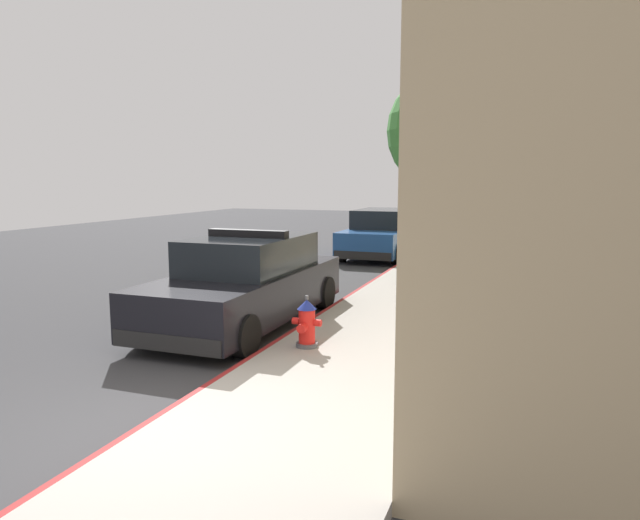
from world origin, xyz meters
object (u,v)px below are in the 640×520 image
object	(u,v)px
street_tree	(449,131)
parked_car_silver_ahead	(383,234)
police_cruiser	(247,283)
parked_car_dark_far	(433,217)
fire_hydrant	(307,323)

from	to	relation	value
street_tree	parked_car_silver_ahead	bearing A→B (deg)	127.79
police_cruiser	parked_car_dark_far	distance (m)	19.25
parked_car_silver_ahead	street_tree	size ratio (longest dim) A/B	0.92
police_cruiser	parked_car_dark_far	xyz separation A→B (m)	(0.12, 19.25, -0.00)
parked_car_dark_far	parked_car_silver_ahead	bearing A→B (deg)	-90.61
police_cruiser	fire_hydrant	xyz separation A→B (m)	(1.66, -1.33, -0.26)
fire_hydrant	parked_car_dark_far	bearing A→B (deg)	94.26
police_cruiser	parked_car_silver_ahead	world-z (taller)	police_cruiser
fire_hydrant	street_tree	world-z (taller)	street_tree
parked_car_dark_far	street_tree	xyz separation A→B (m)	(2.42, -12.84, 3.04)
parked_car_silver_ahead	street_tree	xyz separation A→B (m)	(2.52, -3.25, 3.04)
parked_car_silver_ahead	fire_hydrant	distance (m)	11.12
parked_car_silver_ahead	street_tree	distance (m)	5.11
parked_car_dark_far	street_tree	distance (m)	13.42
parked_car_silver_ahead	street_tree	world-z (taller)	street_tree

